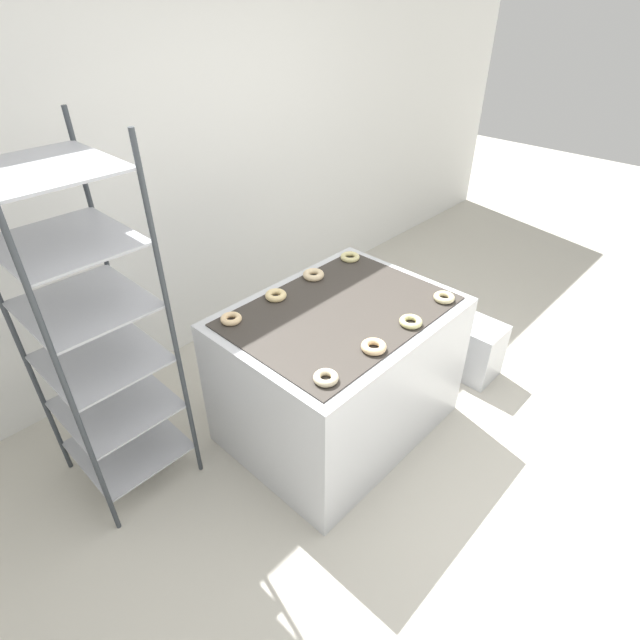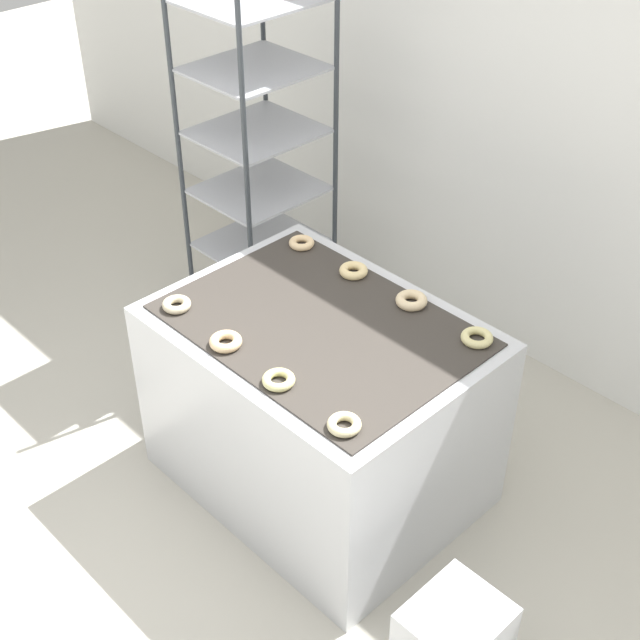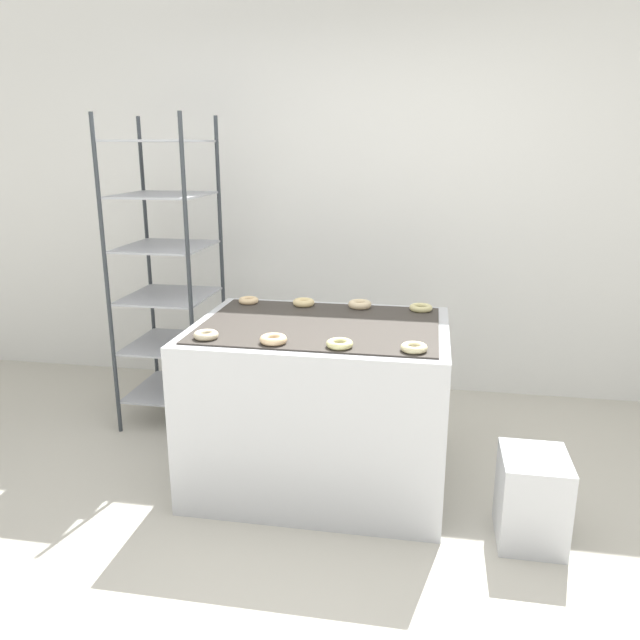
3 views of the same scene
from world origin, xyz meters
The scene contains 13 objects.
ground_plane centered at (0.00, 0.00, 0.00)m, with size 14.00×14.00×0.00m, color beige.
wall_back centered at (0.00, 2.12, 1.40)m, with size 8.00×0.05×2.80m.
fryer_machine centered at (0.00, 0.72, 0.42)m, with size 1.25×0.94×0.84m.
baking_rack_cart centered at (-1.05, 1.33, 0.95)m, with size 0.53×0.58×1.87m.
glaze_bin centered at (1.01, 0.36, 0.20)m, with size 0.28×0.33×0.40m.
donut_near_left centered at (-0.47, 0.39, 0.86)m, with size 0.11×0.11×0.03m, color beige.
donut_near_midleft centered at (-0.15, 0.38, 0.86)m, with size 0.12×0.12×0.04m, color beige.
donut_near_midright centered at (0.15, 0.38, 0.86)m, with size 0.12×0.12×0.03m, color beige.
donut_near_right centered at (0.47, 0.38, 0.86)m, with size 0.12×0.12×0.03m, color beige.
donut_far_left centered at (-0.47, 1.06, 0.86)m, with size 0.11×0.11×0.03m, color beige.
donut_far_midleft centered at (-0.15, 1.06, 0.86)m, with size 0.12×0.12×0.04m, color beige.
donut_far_midright centered at (0.16, 1.07, 0.86)m, with size 0.13×0.13×0.04m, color beige.
donut_far_right centered at (0.48, 1.07, 0.86)m, with size 0.12×0.12×0.03m, color beige.
Camera 1 is at (-1.69, -0.73, 2.30)m, focal length 28.00 mm.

